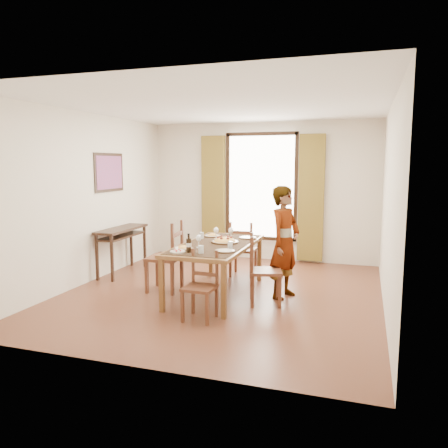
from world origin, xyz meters
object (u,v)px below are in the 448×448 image
(man, at_px, (285,242))
(dining_table, at_px, (216,248))
(console_table, at_px, (122,234))
(pasta_platter, at_px, (225,239))

(man, bearing_deg, dining_table, 121.13)
(dining_table, xyz_separation_m, man, (0.96, 0.19, 0.10))
(console_table, bearing_deg, pasta_platter, -15.61)
(pasta_platter, bearing_deg, dining_table, -132.87)
(console_table, bearing_deg, man, -9.51)
(console_table, distance_m, man, 2.97)
(console_table, relative_size, man, 0.75)
(man, height_order, pasta_platter, man)
(dining_table, relative_size, pasta_platter, 5.00)
(man, bearing_deg, console_table, 100.62)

